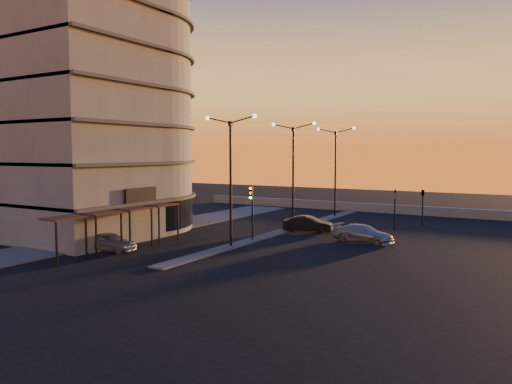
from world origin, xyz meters
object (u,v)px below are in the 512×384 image
object	(u,v)px
traffic_light_main	(251,204)
car_wagon	(363,234)
car_hatchback	(109,242)
streetlamp_mid	(293,167)
car_sedan	(308,224)

from	to	relation	value
traffic_light_main	car_wagon	xyz separation A→B (m)	(7.62, 3.91, -2.21)
car_hatchback	car_wagon	xyz separation A→B (m)	(14.12, 12.30, 0.01)
traffic_light_main	car_hatchback	world-z (taller)	traffic_light_main
streetlamp_mid	traffic_light_main	xyz separation A→B (m)	(0.00, -7.13, -2.70)
car_hatchback	car_wagon	distance (m)	18.73
streetlamp_mid	car_wagon	size ratio (longest dim) A/B	2.04
streetlamp_mid	car_wagon	world-z (taller)	streetlamp_mid
car_hatchback	car_sedan	xyz separation A→B (m)	(8.38, 14.64, 0.03)
streetlamp_mid	car_hatchback	bearing A→B (deg)	-112.72
streetlamp_mid	car_sedan	size ratio (longest dim) A/B	2.25
traffic_light_main	car_hatchback	distance (m)	10.85
car_hatchback	car_wagon	size ratio (longest dim) A/B	0.84
traffic_light_main	car_wagon	size ratio (longest dim) A/B	0.91
traffic_light_main	car_wagon	distance (m)	8.84
traffic_light_main	car_hatchback	size ratio (longest dim) A/B	1.08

